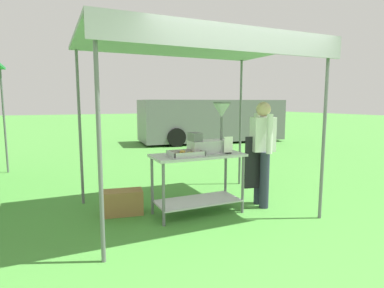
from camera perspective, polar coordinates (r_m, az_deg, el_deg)
ground_plane at (r=9.44m, az=-11.08°, el=-2.34°), size 70.00×70.00×0.00m
stall_canopy at (r=4.56m, az=0.55°, el=17.00°), size 3.14×2.24×2.44m
donut_cart at (r=4.52m, az=1.05°, el=-5.06°), size 1.31×0.59×0.87m
donut_tray at (r=4.31m, az=-1.17°, el=-1.87°), size 0.45×0.32×0.07m
donut_fryer at (r=4.60m, az=3.49°, el=1.71°), size 0.63×0.28×0.74m
menu_sign at (r=4.52m, az=6.61°, el=-0.43°), size 0.13×0.05×0.24m
vendor at (r=4.93m, az=12.55°, el=-0.78°), size 0.46×0.54×1.61m
supply_crate at (r=4.71m, az=-12.35°, el=-10.26°), size 0.59×0.38×0.35m
van_grey at (r=12.85m, az=3.61°, el=4.33°), size 5.87×2.47×1.69m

